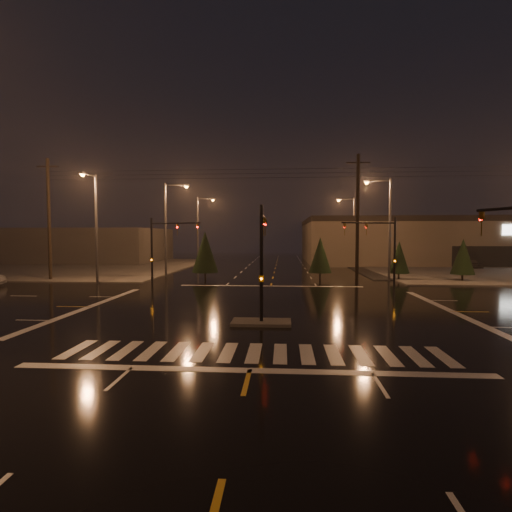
# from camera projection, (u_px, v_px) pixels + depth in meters

# --- Properties ---
(ground) EXTENTS (140.00, 140.00, 0.00)m
(ground) POSITION_uv_depth(u_px,v_px,m) (265.00, 309.00, 24.16)
(ground) COLOR black
(ground) RESTS_ON ground
(sidewalk_ne) EXTENTS (36.00, 36.00, 0.12)m
(sidewalk_ne) POSITION_uv_depth(u_px,v_px,m) (505.00, 269.00, 51.97)
(sidewalk_ne) COLOR #413F3A
(sidewalk_ne) RESTS_ON ground
(sidewalk_nw) EXTENTS (36.00, 36.00, 0.12)m
(sidewalk_nw) POSITION_uv_depth(u_px,v_px,m) (62.00, 267.00, 56.11)
(sidewalk_nw) COLOR #413F3A
(sidewalk_nw) RESTS_ON ground
(median_island) EXTENTS (3.00, 1.60, 0.15)m
(median_island) POSITION_uv_depth(u_px,v_px,m) (261.00, 322.00, 20.17)
(median_island) COLOR #413F3A
(median_island) RESTS_ON ground
(crosswalk) EXTENTS (15.00, 2.60, 0.01)m
(crosswalk) POSITION_uv_depth(u_px,v_px,m) (254.00, 353.00, 15.19)
(crosswalk) COLOR beige
(crosswalk) RESTS_ON ground
(stop_bar_near) EXTENTS (16.00, 0.50, 0.01)m
(stop_bar_near) POSITION_uv_depth(u_px,v_px,m) (250.00, 370.00, 13.20)
(stop_bar_near) COLOR beige
(stop_bar_near) RESTS_ON ground
(stop_bar_far) EXTENTS (16.00, 0.50, 0.01)m
(stop_bar_far) POSITION_uv_depth(u_px,v_px,m) (271.00, 286.00, 35.11)
(stop_bar_far) COLOR beige
(stop_bar_far) RESTS_ON ground
(retail_building) EXTENTS (60.20, 28.30, 7.20)m
(retail_building) POSITION_uv_depth(u_px,v_px,m) (484.00, 239.00, 67.36)
(retail_building) COLOR #695F4B
(retail_building) RESTS_ON ground
(commercial_block) EXTENTS (30.00, 18.00, 5.60)m
(commercial_block) POSITION_uv_depth(u_px,v_px,m) (72.00, 245.00, 68.26)
(commercial_block) COLOR #413D39
(commercial_block) RESTS_ON ground
(signal_mast_median) EXTENTS (0.25, 4.59, 6.00)m
(signal_mast_median) POSITION_uv_depth(u_px,v_px,m) (262.00, 249.00, 20.90)
(signal_mast_median) COLOR black
(signal_mast_median) RESTS_ON ground
(signal_mast_ne) EXTENTS (4.84, 1.86, 6.00)m
(signal_mast_ne) POSITION_uv_depth(u_px,v_px,m) (384.00, 243.00, 33.40)
(signal_mast_ne) COLOR black
(signal_mast_ne) RESTS_ON ground
(signal_mast_nw) EXTENTS (4.84, 1.86, 6.00)m
(signal_mast_nw) POSITION_uv_depth(u_px,v_px,m) (162.00, 243.00, 34.71)
(signal_mast_nw) COLOR black
(signal_mast_nw) RESTS_ON ground
(streetlight_1) EXTENTS (2.77, 0.32, 10.00)m
(streetlight_1) POSITION_uv_depth(u_px,v_px,m) (168.00, 223.00, 42.56)
(streetlight_1) COLOR #38383A
(streetlight_1) RESTS_ON ground
(streetlight_2) EXTENTS (2.77, 0.32, 10.00)m
(streetlight_2) POSITION_uv_depth(u_px,v_px,m) (200.00, 226.00, 58.50)
(streetlight_2) COLOR #38383A
(streetlight_2) RESTS_ON ground
(streetlight_3) EXTENTS (2.77, 0.32, 10.00)m
(streetlight_3) POSITION_uv_depth(u_px,v_px,m) (387.00, 222.00, 39.02)
(streetlight_3) COLOR #38383A
(streetlight_3) RESTS_ON ground
(streetlight_4) EXTENTS (2.77, 0.32, 10.00)m
(streetlight_4) POSITION_uv_depth(u_px,v_px,m) (352.00, 226.00, 58.95)
(streetlight_4) COLOR #38383A
(streetlight_4) RESTS_ON ground
(streetlight_5) EXTENTS (0.32, 2.77, 10.00)m
(streetlight_5) POSITION_uv_depth(u_px,v_px,m) (94.00, 221.00, 36.10)
(streetlight_5) COLOR #38383A
(streetlight_5) RESTS_ON ground
(utility_pole_0) EXTENTS (2.20, 0.32, 12.00)m
(utility_pole_0) POSITION_uv_depth(u_px,v_px,m) (49.00, 218.00, 39.30)
(utility_pole_0) COLOR black
(utility_pole_0) RESTS_ON ground
(utility_pole_1) EXTENTS (2.20, 0.32, 12.00)m
(utility_pole_1) POSITION_uv_depth(u_px,v_px,m) (358.00, 217.00, 37.23)
(utility_pole_1) COLOR black
(utility_pole_1) RESTS_ON ground
(conifer_0) EXTENTS (2.04, 2.04, 3.90)m
(conifer_0) POSITION_uv_depth(u_px,v_px,m) (399.00, 257.00, 39.66)
(conifer_0) COLOR black
(conifer_0) RESTS_ON ground
(conifer_1) EXTENTS (2.21, 2.21, 4.15)m
(conifer_1) POSITION_uv_depth(u_px,v_px,m) (463.00, 256.00, 38.54)
(conifer_1) COLOR black
(conifer_1) RESTS_ON ground
(conifer_3) EXTENTS (2.68, 2.68, 4.88)m
(conifer_3) POSITION_uv_depth(u_px,v_px,m) (205.00, 252.00, 40.51)
(conifer_3) COLOR black
(conifer_3) RESTS_ON ground
(conifer_4) EXTENTS (2.30, 2.30, 4.29)m
(conifer_4) POSITION_uv_depth(u_px,v_px,m) (320.00, 255.00, 40.27)
(conifer_4) COLOR black
(conifer_4) RESTS_ON ground
(car_parked) EXTENTS (1.87, 4.06, 1.35)m
(car_parked) POSITION_uv_depth(u_px,v_px,m) (471.00, 264.00, 53.37)
(car_parked) COLOR black
(car_parked) RESTS_ON ground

